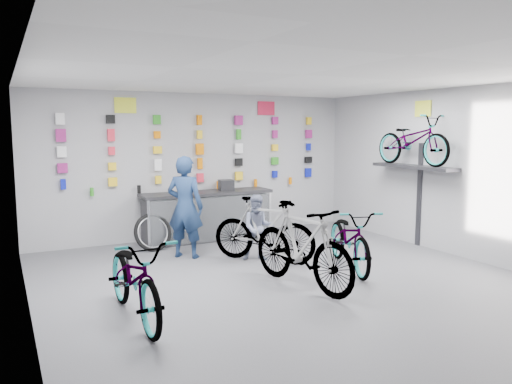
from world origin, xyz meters
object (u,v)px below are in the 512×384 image
bike_right (350,238)px  bike_service (264,230)px  bike_center (302,246)px  clerk (185,207)px  customer (258,228)px  bike_left (135,277)px  counter (208,216)px

bike_right → bike_service: size_ratio=1.04×
bike_center → clerk: 2.57m
bike_right → customer: 1.58m
bike_left → bike_service: bike_service is taller
bike_center → clerk: size_ratio=1.13×
bike_left → bike_right: bike_left is taller
bike_left → counter: bearing=55.1°
bike_left → clerk: 2.96m
clerk → bike_left: bearing=100.6°
bike_left → clerk: bearing=57.3°
counter → clerk: 1.48m
bike_right → clerk: 2.89m
counter → bike_service: size_ratio=1.46×
clerk → customer: clerk is taller
clerk → customer: bearing=-174.4°
bike_service → bike_left: bearing=172.2°
bike_center → customer: 1.63m
bike_right → bike_service: (-1.04, 1.02, 0.05)m
bike_left → bike_right: (3.65, 0.60, -0.01)m
counter → bike_left: bike_left is taller
bike_service → clerk: (-1.09, 0.90, 0.35)m
bike_center → bike_right: 1.32m
bike_center → clerk: (-0.90, 2.39, 0.29)m
bike_service → customer: 0.14m
clerk → counter: bearing=-85.9°
bike_service → clerk: clerk is taller
counter → clerk: size_ratio=1.49×
bike_left → bike_service: size_ratio=1.07×
counter → bike_left: 4.36m
bike_right → bike_left: bearing=-150.9°
bike_right → clerk: bearing=157.8°
bike_center → customer: bearing=74.9°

